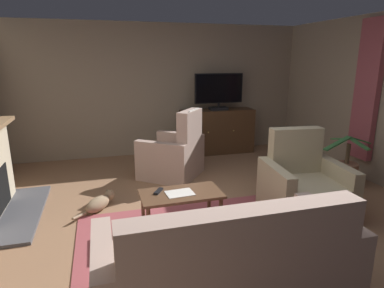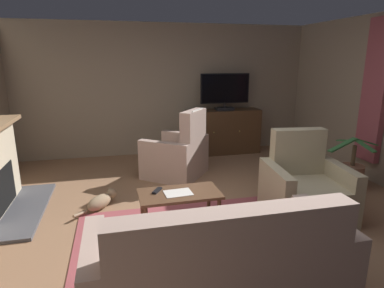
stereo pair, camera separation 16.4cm
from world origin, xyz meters
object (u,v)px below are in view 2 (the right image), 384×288
at_px(folded_newspaper, 178,193).
at_px(cat, 101,201).
at_px(tv_cabinet, 223,133).
at_px(tv_remote, 157,190).
at_px(coffee_table, 180,197).
at_px(television, 225,91).
at_px(potted_plant_small_fern_corner, 351,174).
at_px(armchair_near_window, 178,155).
at_px(sofa_floral, 221,268).
at_px(armchair_facing_sofa, 305,189).

height_order(folded_newspaper, cat, folded_newspaper).
relative_size(tv_cabinet, tv_remote, 8.73).
distance_m(coffee_table, tv_remote, 0.26).
height_order(television, cat, television).
relative_size(tv_remote, folded_newspaper, 0.57).
bearing_deg(television, potted_plant_small_fern_corner, -60.29).
xyz_separation_m(tv_cabinet, armchair_near_window, (-1.16, -1.12, -0.07)).
bearing_deg(coffee_table, sofa_floral, -86.13).
relative_size(armchair_facing_sofa, cat, 1.85).
bearing_deg(tv_remote, armchair_near_window, -166.58).
bearing_deg(armchair_facing_sofa, armchair_near_window, 125.87).
bearing_deg(tv_remote, coffee_table, 101.51).
relative_size(tv_cabinet, armchair_facing_sofa, 1.44).
relative_size(television, cat, 1.76).
xyz_separation_m(coffee_table, potted_plant_small_fern_corner, (2.74, 0.62, -0.18)).
height_order(folded_newspaper, sofa_floral, sofa_floral).
bearing_deg(coffee_table, armchair_facing_sofa, 0.51).
height_order(coffee_table, sofa_floral, sofa_floral).
bearing_deg(folded_newspaper, cat, 133.37).
height_order(television, sofa_floral, television).
height_order(sofa_floral, armchair_near_window, armchair_near_window).
distance_m(tv_cabinet, potted_plant_small_fern_corner, 2.59).
xyz_separation_m(television, tv_remote, (-1.72, -2.73, -0.81)).
xyz_separation_m(armchair_facing_sofa, potted_plant_small_fern_corner, (1.16, 0.60, -0.12)).
bearing_deg(cat, folded_newspaper, -42.55).
relative_size(tv_cabinet, armchair_near_window, 1.22).
xyz_separation_m(folded_newspaper, cat, (-0.87, 0.80, -0.36)).
height_order(tv_cabinet, sofa_floral, sofa_floral).
height_order(sofa_floral, potted_plant_small_fern_corner, sofa_floral).
distance_m(armchair_near_window, armchair_facing_sofa, 2.14).
bearing_deg(folded_newspaper, potted_plant_small_fern_corner, 8.86).
relative_size(folded_newspaper, potted_plant_small_fern_corner, 0.33).
relative_size(television, tv_remote, 5.77).
bearing_deg(potted_plant_small_fern_corner, television, 119.71).
height_order(television, coffee_table, television).
distance_m(coffee_table, cat, 1.22).
distance_m(television, sofa_floral, 4.38).
height_order(coffee_table, folded_newspaper, folded_newspaper).
height_order(armchair_near_window, armchair_facing_sofa, armchair_near_window).
distance_m(folded_newspaper, armchair_near_window, 1.80).
distance_m(folded_newspaper, armchair_facing_sofa, 1.60).
xyz_separation_m(television, sofa_floral, (-1.40, -4.04, -0.96)).
distance_m(television, armchair_near_window, 1.83).
bearing_deg(sofa_floral, armchair_near_window, 85.44).
relative_size(sofa_floral, cat, 3.64).
bearing_deg(potted_plant_small_fern_corner, sofa_floral, -145.30).
bearing_deg(television, sofa_floral, -109.08).
relative_size(television, sofa_floral, 0.48).
bearing_deg(folded_newspaper, sofa_floral, -89.29).
distance_m(sofa_floral, cat, 2.23).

